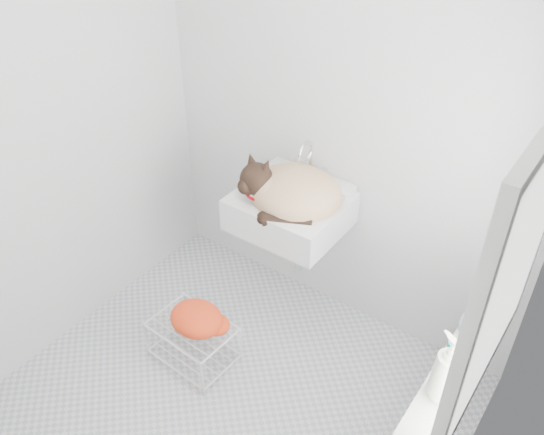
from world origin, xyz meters
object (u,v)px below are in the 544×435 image
Objects in this scene: cat at (290,193)px; bottle_c at (474,337)px; bottle_a at (441,395)px; bottle_b at (456,369)px; sink at (291,197)px; wire_rack at (193,339)px.

bottle_c is at bearing -29.71° from cat.
bottle_c is at bearing 90.00° from bottle_a.
sink is at bearing 152.79° from bottle_b.
sink is 3.18× the size of bottle_c.
sink is 1.02× the size of cat.
bottle_c reaches higher than wire_rack.
cat reaches higher than bottle_b.
bottle_a is 0.33m from bottle_c.
wire_rack is at bearing 174.85° from bottle_a.
cat is 1.32m from bottle_a.
wire_rack is (-0.23, -0.58, -0.74)m from cat.
bottle_b is at bearing -37.92° from cat.
bottle_b is at bearing 0.98° from wire_rack.
bottle_c is at bearing 90.00° from bottle_b.
cat is 1.25m from bottle_b.
bottle_a is (1.35, -0.12, 0.70)m from wire_rack.
bottle_a is 1.34× the size of bottle_c.
wire_rack is 1.53m from bottle_a.
bottle_c is at bearing 8.89° from wire_rack.
wire_rack is 1.52m from bottle_b.
cat is at bearing 153.33° from bottle_b.
bottle_c is (0.00, 0.33, 0.00)m from bottle_a.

